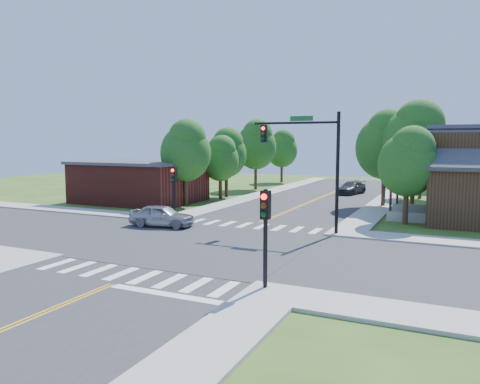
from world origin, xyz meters
The scene contains 25 objects.
ground centered at (0.00, 0.00, 0.00)m, with size 100.00×100.00×0.00m, color #344F18.
road_ns centered at (0.00, 0.00, 0.02)m, with size 10.00×90.00×0.04m, color #2D2D30.
road_ew centered at (0.00, 0.00, 0.03)m, with size 90.00×10.00×0.04m, color #2D2D30.
intersection_patch centered at (0.00, 0.00, 0.00)m, with size 10.20×10.20×0.06m, color #2D2D30.
sidewalk_nw centered at (-15.82, 15.82, 0.07)m, with size 40.00×40.00×0.14m.
crosswalk_north centered at (0.00, 6.20, 0.05)m, with size 8.85×2.00×0.01m.
crosswalk_south centered at (0.00, -6.20, 0.05)m, with size 8.85×2.00×0.01m.
centerline centered at (0.00, 0.00, 0.05)m, with size 0.30×90.00×0.01m.
stop_bar centered at (2.50, -7.60, 0.00)m, with size 4.60×0.45×0.09m, color white.
signal_mast_ne centered at (3.91, 5.59, 4.85)m, with size 5.30×0.42×7.20m.
signal_pole_se centered at (5.60, -5.62, 2.66)m, with size 0.34×0.42×3.80m.
signal_pole_nw centered at (-5.60, 5.58, 2.66)m, with size 0.34×0.42×3.80m.
building_nw centered at (-14.20, 13.20, 1.88)m, with size 10.40×8.40×3.73m.
tree_e_a centered at (8.98, 11.18, 4.27)m, with size 3.84×3.65×6.53m.
tree_e_b centered at (8.85, 17.78, 5.73)m, with size 5.15×4.89×8.75m.
tree_e_c centered at (8.84, 26.24, 4.89)m, with size 4.40×4.18×7.47m.
tree_e_d centered at (9.21, 35.22, 4.65)m, with size 4.18×3.97×7.11m.
tree_w_a centered at (-8.92, 12.63, 4.83)m, with size 4.34×4.12×7.37m.
tree_w_b centered at (-8.58, 19.63, 4.48)m, with size 4.02×3.82×6.84m.
tree_w_c centered at (-8.81, 27.54, 5.20)m, with size 4.67×4.44×7.94m.
tree_w_d centered at (-9.16, 37.20, 4.59)m, with size 4.12×3.92×7.01m.
tree_house centered at (6.45, 19.00, 5.34)m, with size 4.79×4.55×8.15m.
tree_bldg centered at (-8.30, 17.81, 3.96)m, with size 3.56×3.38×6.06m.
car_silver centered at (-5.20, 3.50, 0.71)m, with size 4.38×2.23×1.43m, color #A2A3A8.
car_dgrey centered at (2.05, 27.12, 0.64)m, with size 2.81×4.73×1.28m, color #303235.
Camera 1 is at (11.87, -21.29, 5.57)m, focal length 35.00 mm.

